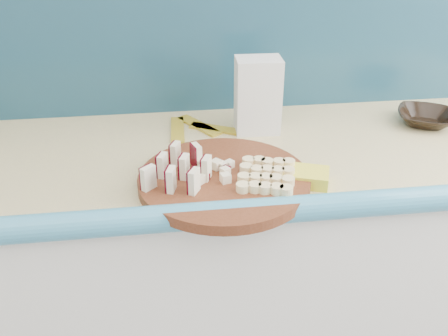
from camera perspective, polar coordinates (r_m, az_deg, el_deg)
kitchen_counter at (r=1.58m, az=-4.54°, el=-13.00°), size 2.20×0.63×0.91m
backsplash at (r=1.50m, az=-6.31°, el=15.43°), size 2.20×0.02×0.50m
cutting_board at (r=1.16m, az=-0.00°, el=-1.40°), size 0.49×0.49×0.02m
apple_wedges at (r=1.13m, az=-5.13°, el=-0.01°), size 0.16×0.17×0.05m
apple_chunks at (r=1.15m, az=-1.24°, el=-0.35°), size 0.07×0.06×0.02m
banana_slices at (r=1.14m, az=4.87°, el=-0.81°), size 0.15×0.17×0.02m
brown_bowl at (r=1.58m, az=22.07°, el=5.33°), size 0.22×0.22×0.04m
flour_bag at (r=1.40m, az=3.88°, el=8.25°), size 0.13×0.09×0.21m
sponge at (r=1.18m, az=9.31°, el=-0.97°), size 0.12×0.11×0.03m
banana_peel at (r=1.44m, az=-2.95°, el=4.57°), size 0.22×0.19×0.01m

